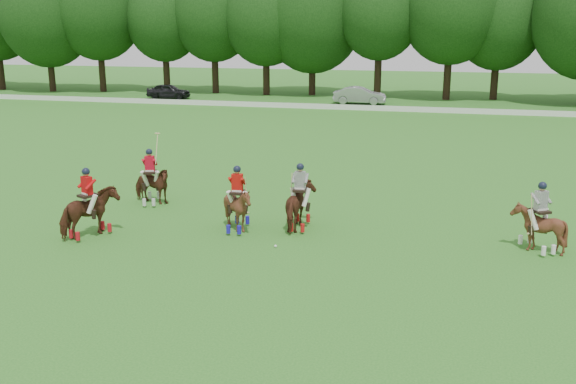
% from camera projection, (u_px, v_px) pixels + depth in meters
% --- Properties ---
extents(ground, '(180.00, 180.00, 0.00)m').
position_uv_depth(ground, '(178.00, 268.00, 18.66)').
color(ground, '#24681D').
rests_on(ground, ground).
extents(tree_line, '(117.98, 14.32, 14.75)m').
position_uv_depth(tree_line, '(383.00, 12.00, 61.58)').
color(tree_line, black).
rests_on(tree_line, ground).
extents(boundary_rail, '(120.00, 0.10, 0.44)m').
position_uv_depth(boundary_rail, '(363.00, 108.00, 54.22)').
color(boundary_rail, white).
rests_on(boundary_rail, ground).
extents(car_left, '(4.35, 2.01, 1.44)m').
position_uv_depth(car_left, '(169.00, 91.00, 63.18)').
color(car_left, black).
rests_on(car_left, ground).
extents(car_mid, '(4.82, 1.86, 1.57)m').
position_uv_depth(car_mid, '(360.00, 95.00, 58.54)').
color(car_mid, '#9C9DA2').
rests_on(car_mid, ground).
extents(polo_red_a, '(1.65, 2.16, 2.36)m').
position_uv_depth(polo_red_a, '(89.00, 212.00, 21.26)').
color(polo_red_a, '#4B2414').
rests_on(polo_red_a, ground).
extents(polo_red_b, '(1.78, 1.63, 2.76)m').
position_uv_depth(polo_red_b, '(151.00, 185.00, 25.29)').
color(polo_red_b, '#4B2414').
rests_on(polo_red_b, ground).
extents(polo_red_c, '(1.37, 1.52, 2.28)m').
position_uv_depth(polo_red_c, '(238.00, 208.00, 21.94)').
color(polo_red_c, '#4B2414').
rests_on(polo_red_c, ground).
extents(polo_stripe_a, '(1.20, 1.96, 2.32)m').
position_uv_depth(polo_stripe_a, '(300.00, 205.00, 22.15)').
color(polo_stripe_a, '#4B2414').
rests_on(polo_stripe_a, ground).
extents(polo_stripe_b, '(1.76, 1.81, 2.23)m').
position_uv_depth(polo_stripe_b, '(538.00, 227.00, 19.91)').
color(polo_stripe_b, '#4B2414').
rests_on(polo_stripe_b, ground).
extents(polo_ball, '(0.09, 0.09, 0.09)m').
position_uv_depth(polo_ball, '(276.00, 246.00, 20.43)').
color(polo_ball, white).
rests_on(polo_ball, ground).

